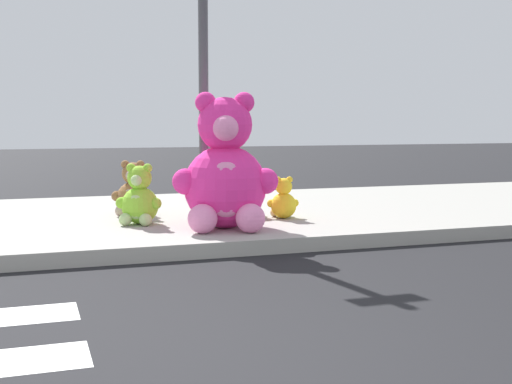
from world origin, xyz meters
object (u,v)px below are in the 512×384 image
plush_pink_large (225,174)px  plush_brown (133,193)px  plush_tan (214,189)px  plush_yellow (283,201)px  plush_lime (139,200)px  plush_lavender (243,196)px  sign_pole (203,71)px

plush_pink_large → plush_brown: 1.58m
plush_tan → plush_yellow: 1.07m
plush_brown → plush_lime: 0.74m
plush_lime → plush_tan: (1.08, 0.80, 0.01)m
plush_yellow → plush_pink_large: bearing=-149.2°
plush_lavender → plush_brown: bearing=163.4°
plush_brown → plush_tan: bearing=3.4°
plush_brown → plush_tan: 1.04m
plush_pink_large → plush_brown: plush_pink_large is taller
plush_pink_large → plush_tan: bearing=79.6°
plush_pink_large → plush_yellow: bearing=30.8°
sign_pole → plush_pink_large: size_ratio=2.22×
plush_pink_large → plush_lime: bearing=144.3°
sign_pole → plush_lime: 1.61m
plush_lavender → plush_lime: bearing=-164.8°
plush_pink_large → plush_brown: bearing=120.4°
plush_brown → plush_pink_large: bearing=-59.6°
sign_pole → plush_yellow: size_ratio=6.49×
plush_brown → plush_lime: (-0.04, -0.74, 0.00)m
plush_lime → plush_tan: size_ratio=0.95×
plush_lime → plush_yellow: plush_lime is taller
plush_pink_large → plush_lavender: (0.50, 0.95, -0.35)m
plush_lime → plush_yellow: size_ratio=1.36×
plush_brown → plush_lavender: bearing=-16.6°
plush_lime → plush_yellow: bearing=-2.7°
plush_lavender → sign_pole: bearing=-148.3°
plush_pink_large → plush_lavender: bearing=62.1°
plush_lime → plush_tan: 1.35m
plush_pink_large → plush_lavender: 1.13m
sign_pole → plush_tan: sign_pole is taller
sign_pole → plush_lime: sign_pole is taller
sign_pole → plush_yellow: 1.77m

